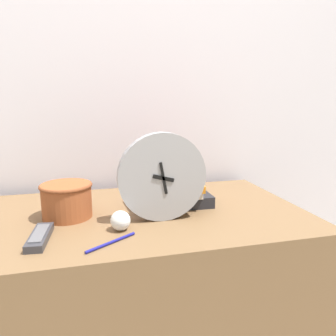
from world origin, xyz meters
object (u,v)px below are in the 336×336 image
at_px(crumpled_paper_ball, 120,221).
at_px(pen, 111,242).
at_px(tv_remote, 40,237).
at_px(desk_clock, 162,177).
at_px(book_stack, 173,186).
at_px(basket, 67,199).

height_order(crumpled_paper_ball, pen, crumpled_paper_ball).
bearing_deg(tv_remote, desk_clock, 11.08).
bearing_deg(book_stack, crumpled_paper_ball, -139.08).
height_order(basket, crumpled_paper_ball, basket).
relative_size(book_stack, crumpled_paper_ball, 4.35).
height_order(desk_clock, basket, desk_clock).
bearing_deg(crumpled_paper_ball, desk_clock, 20.87).
distance_m(tv_remote, crumpled_paper_ball, 0.22).
xyz_separation_m(crumpled_paper_ball, pen, (-0.03, -0.09, -0.02)).
bearing_deg(desk_clock, tv_remote, -168.92).
height_order(desk_clock, crumpled_paper_ball, desk_clock).
xyz_separation_m(book_stack, crumpled_paper_ball, (-0.20, -0.18, -0.04)).
relative_size(desk_clock, pen, 2.00).
distance_m(book_stack, basket, 0.36).
bearing_deg(crumpled_paper_ball, basket, 135.82).
bearing_deg(desk_clock, crumpled_paper_ball, -159.13).
distance_m(crumpled_paper_ball, pen, 0.10).
bearing_deg(basket, desk_clock, -18.49).
xyz_separation_m(book_stack, tv_remote, (-0.42, -0.19, -0.06)).
relative_size(tv_remote, pen, 1.20).
xyz_separation_m(book_stack, basket, (-0.36, -0.03, -0.01)).
bearing_deg(book_stack, pen, -132.25).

